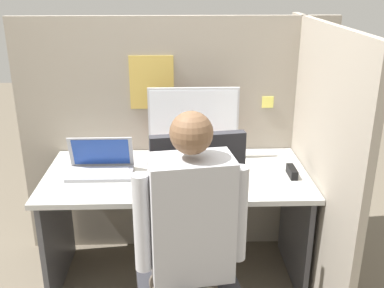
{
  "coord_description": "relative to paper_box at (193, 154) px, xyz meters",
  "views": [
    {
      "loc": [
        0.01,
        -2.03,
        1.82
      ],
      "look_at": [
        0.09,
        0.19,
        0.98
      ],
      "focal_mm": 42.0,
      "sensor_mm": 36.0,
      "label": 1
    }
  ],
  "objects": [
    {
      "name": "person",
      "position": [
        -0.06,
        -1.04,
        0.01
      ],
      "size": [
        0.48,
        0.48,
        1.33
      ],
      "color": "brown",
      "rests_on": "ground"
    },
    {
      "name": "laptop",
      "position": [
        -0.55,
        -0.2,
        0.01
      ],
      "size": [
        0.37,
        0.21,
        0.22
      ],
      "color": "#99999E",
      "rests_on": "desk"
    },
    {
      "name": "desk",
      "position": [
        -0.11,
        -0.21,
        -0.21
      ],
      "size": [
        1.53,
        0.74,
        0.73
      ],
      "color": "#B7B7B2",
      "rests_on": "ground"
    },
    {
      "name": "office_chair",
      "position": [
        -0.03,
        -0.87,
        -0.18
      ],
      "size": [
        0.54,
        0.58,
        1.15
      ],
      "color": "#2D2D33",
      "rests_on": "ground"
    },
    {
      "name": "mouse",
      "position": [
        -0.26,
        -0.27,
        -0.02
      ],
      "size": [
        0.08,
        0.05,
        0.03
      ],
      "color": "black",
      "rests_on": "desk"
    },
    {
      "name": "stapler",
      "position": [
        0.56,
        -0.27,
        -0.01
      ],
      "size": [
        0.04,
        0.14,
        0.05
      ],
      "color": "black",
      "rests_on": "desk"
    },
    {
      "name": "cubicle_panel_back",
      "position": [
        -0.11,
        0.19,
        0.04
      ],
      "size": [
        2.03,
        0.05,
        1.59
      ],
      "color": "gray",
      "rests_on": "ground"
    },
    {
      "name": "monitor",
      "position": [
        0.0,
        0.0,
        0.24
      ],
      "size": [
        0.55,
        0.19,
        0.39
      ],
      "color": "#B2B2B7",
      "rests_on": "paper_box"
    },
    {
      "name": "carrot_toy",
      "position": [
        -0.09,
        -0.41,
        -0.01
      ],
      "size": [
        0.05,
        0.13,
        0.05
      ],
      "color": "orange",
      "rests_on": "desk"
    },
    {
      "name": "paper_box",
      "position": [
        0.0,
        0.0,
        0.0
      ],
      "size": [
        0.28,
        0.23,
        0.07
      ],
      "color": "red",
      "rests_on": "desk"
    },
    {
      "name": "cubicle_panel_right",
      "position": [
        0.68,
        -0.28,
        0.03
      ],
      "size": [
        0.04,
        1.39,
        1.59
      ],
      "color": "gray",
      "rests_on": "ground"
    }
  ]
}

